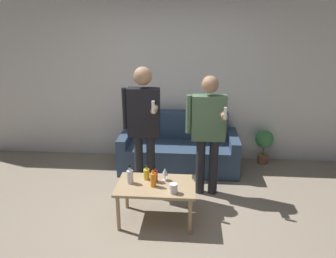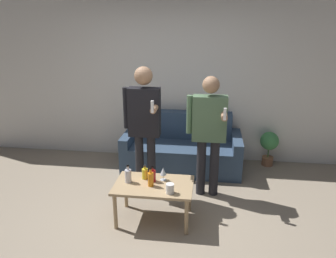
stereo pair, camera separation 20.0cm
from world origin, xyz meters
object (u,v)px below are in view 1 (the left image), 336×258
Objects in this scene: bottle_orange at (130,176)px; person_standing_right at (208,128)px; coffee_table at (156,189)px; person_standing_left at (143,121)px; couch at (179,149)px.

person_standing_right reaches higher than bottle_orange.
person_standing_left is at bearing 110.11° from coffee_table.
couch reaches higher than coffee_table.
coffee_table is 4.22× the size of bottle_orange.
coffee_table is 0.52× the size of person_standing_left.
bottle_orange is 0.13× the size of person_standing_right.
person_standing_right is at bearing -63.61° from couch.
person_standing_left is (-0.41, -0.89, 0.71)m from couch.
person_standing_left reaches higher than person_standing_right.
bottle_orange is 0.12× the size of person_standing_left.
person_standing_left is at bearing -174.39° from person_standing_right.
bottle_orange is 1.18m from person_standing_right.
coffee_table is at bearing -97.20° from couch.
bottle_orange is at bearing -108.11° from couch.
person_standing_left is at bearing -114.85° from couch.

